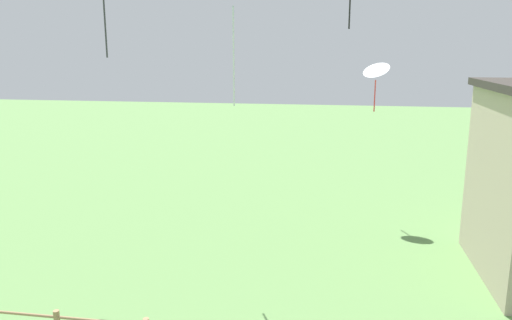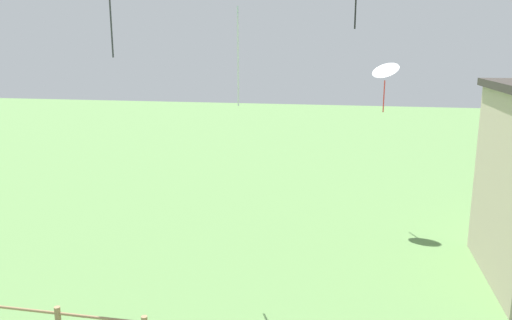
# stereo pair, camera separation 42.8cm
# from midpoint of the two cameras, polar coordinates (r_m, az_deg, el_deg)

# --- Properties ---
(kite_white_delta) EXTENTS (1.49, 1.45, 2.09)m
(kite_white_delta) POSITION_cam_midpoint_polar(r_m,az_deg,el_deg) (21.50, 15.13, 9.88)
(kite_white_delta) COLOR white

